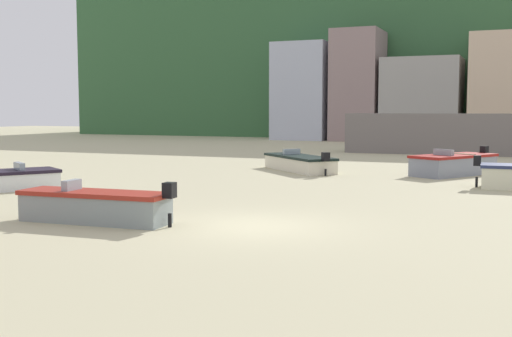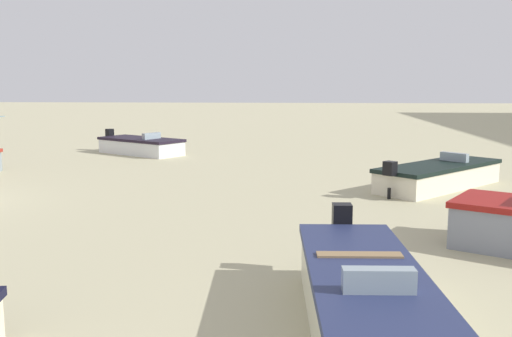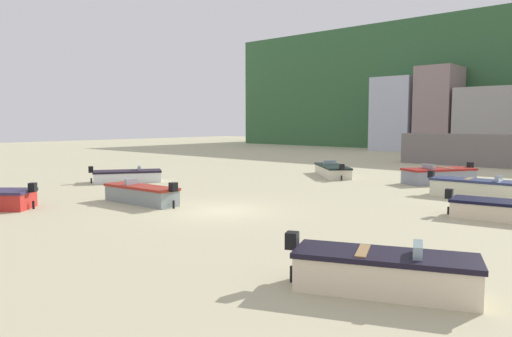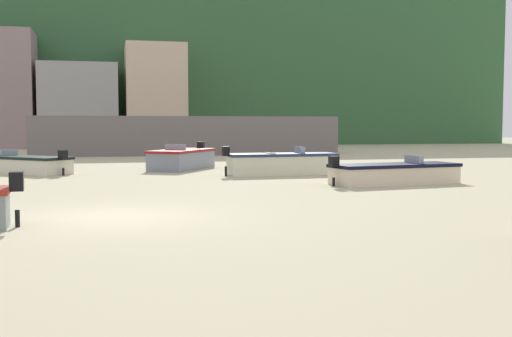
{
  "view_description": "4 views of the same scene",
  "coord_description": "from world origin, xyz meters",
  "px_view_note": "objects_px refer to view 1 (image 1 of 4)",
  "views": [
    {
      "loc": [
        6.44,
        -15.01,
        3.02
      ],
      "look_at": [
        -2.71,
        6.73,
        0.84
      ],
      "focal_mm": 44.61,
      "sensor_mm": 36.0,
      "label": 1
    },
    {
      "loc": [
        14.46,
        10.26,
        3.28
      ],
      "look_at": [
        -1.12,
        9.19,
        0.95
      ],
      "focal_mm": 40.48,
      "sensor_mm": 36.0,
      "label": 2
    },
    {
      "loc": [
        14.89,
        -14.28,
        3.81
      ],
      "look_at": [
        -3.01,
        5.78,
        1.23
      ],
      "focal_mm": 33.89,
      "sensor_mm": 36.0,
      "label": 3
    },
    {
      "loc": [
        -0.01,
        -14.86,
        2.14
      ],
      "look_at": [
        4.79,
        5.4,
        0.7
      ],
      "focal_mm": 44.05,
      "sensor_mm": 36.0,
      "label": 4
    }
  ],
  "objects_px": {
    "boat_grey_4": "(95,206)",
    "boat_cream_6": "(299,163)",
    "boat_grey_0": "(454,165)",
    "boat_white_5": "(0,180)"
  },
  "relations": [
    {
      "from": "boat_grey_0",
      "to": "boat_white_5",
      "type": "relative_size",
      "value": 1.06
    },
    {
      "from": "boat_white_5",
      "to": "boat_grey_4",
      "type": "bearing_deg",
      "value": 3.84
    },
    {
      "from": "boat_grey_0",
      "to": "boat_grey_4",
      "type": "distance_m",
      "value": 18.35
    },
    {
      "from": "boat_grey_4",
      "to": "boat_cream_6",
      "type": "height_order",
      "value": "boat_grey_4"
    },
    {
      "from": "boat_cream_6",
      "to": "boat_grey_0",
      "type": "bearing_deg",
      "value": -39.58
    },
    {
      "from": "boat_white_5",
      "to": "boat_cream_6",
      "type": "xyz_separation_m",
      "value": [
        7.89,
        11.66,
        0.01
      ]
    },
    {
      "from": "boat_grey_4",
      "to": "boat_cream_6",
      "type": "xyz_separation_m",
      "value": [
        0.33,
        15.89,
        -0.05
      ]
    },
    {
      "from": "boat_grey_0",
      "to": "boat_grey_4",
      "type": "xyz_separation_m",
      "value": [
        -7.61,
        -16.7,
        -0.06
      ]
    },
    {
      "from": "boat_grey_0",
      "to": "boat_grey_4",
      "type": "relative_size",
      "value": 1.04
    },
    {
      "from": "boat_grey_4",
      "to": "boat_white_5",
      "type": "bearing_deg",
      "value": 57.04
    }
  ]
}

